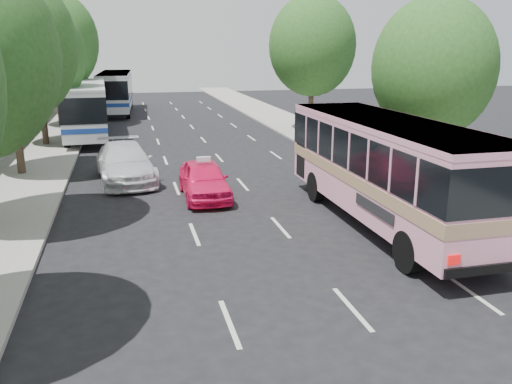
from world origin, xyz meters
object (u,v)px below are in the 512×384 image
object	(u,v)px
pink_bus	(388,161)
white_pickup	(125,163)
tour_coach_rear	(116,89)
pink_taxi	(204,180)
tour_coach_front	(86,105)

from	to	relation	value
pink_bus	white_pickup	world-z (taller)	pink_bus
white_pickup	tour_coach_rear	distance (m)	26.42
pink_taxi	white_pickup	world-z (taller)	white_pickup
white_pickup	tour_coach_front	size ratio (longest dim) A/B	0.48
white_pickup	tour_coach_front	bearing A→B (deg)	94.38
pink_taxi	tour_coach_rear	distance (m)	30.27
pink_bus	pink_taxi	world-z (taller)	pink_bus
pink_taxi	white_pickup	xyz separation A→B (m)	(-3.03, 3.65, 0.08)
white_pickup	tour_coach_rear	xyz separation A→B (m)	(-0.52, 26.38, 1.34)
pink_bus	tour_coach_front	xyz separation A→B (m)	(-10.80, 21.35, -0.10)
pink_taxi	tour_coach_rear	world-z (taller)	tour_coach_rear
tour_coach_rear	pink_bus	bearing A→B (deg)	-73.04
white_pickup	pink_taxi	bearing A→B (deg)	-56.14
pink_taxi	tour_coach_rear	size ratio (longest dim) A/B	0.36
white_pickup	tour_coach_rear	bearing A→B (deg)	85.28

